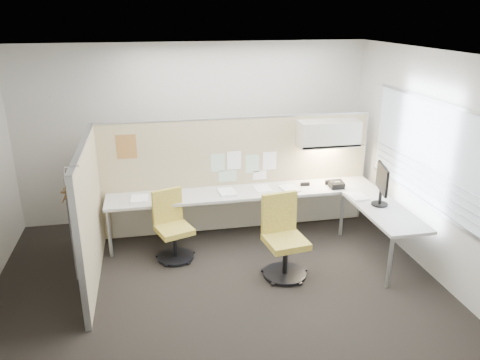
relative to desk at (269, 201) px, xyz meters
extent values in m
cube|color=black|center=(-0.93, -1.13, -0.61)|extent=(5.50, 4.50, 0.01)
cube|color=white|center=(-0.93, -1.13, 2.20)|extent=(5.50, 4.50, 0.01)
cube|color=beige|center=(-0.93, 1.12, 0.80)|extent=(5.50, 0.02, 2.80)
cube|color=beige|center=(-0.93, -3.38, 0.80)|extent=(5.50, 0.02, 2.80)
cube|color=beige|center=(1.82, -1.13, 0.80)|extent=(0.02, 4.50, 2.80)
cube|color=#909EA7|center=(1.79, -1.13, 0.95)|extent=(0.01, 2.80, 1.30)
cube|color=tan|center=(-0.38, 0.47, 0.27)|extent=(4.10, 0.06, 1.75)
cube|color=tan|center=(-2.43, -0.63, 0.27)|extent=(0.06, 2.20, 1.75)
cube|color=beige|center=(-0.33, 0.14, 0.11)|extent=(4.00, 0.60, 0.04)
cube|color=beige|center=(1.37, -0.89, 0.11)|extent=(0.60, 1.47, 0.04)
cube|color=beige|center=(-0.33, 0.41, -0.26)|extent=(3.90, 0.02, 0.64)
cylinder|color=#A5A8AA|center=(-2.28, -0.11, -0.26)|extent=(0.05, 0.05, 0.69)
cylinder|color=#A5A8AA|center=(1.12, -1.58, -0.26)|extent=(0.05, 0.05, 0.69)
cylinder|color=#A5A8AA|center=(1.12, -0.11, -0.26)|extent=(0.05, 0.05, 0.69)
cube|color=beige|center=(0.97, 0.26, 0.91)|extent=(0.90, 0.36, 0.38)
cube|color=#FFEABF|center=(0.97, 0.26, 0.70)|extent=(0.60, 0.06, 0.02)
cube|color=#8CBF8C|center=(-0.68, 0.44, 0.50)|extent=(0.21, 0.00, 0.28)
cube|color=white|center=(-0.43, 0.44, 0.52)|extent=(0.21, 0.00, 0.28)
cube|color=#8CBF8C|center=(-0.15, 0.44, 0.45)|extent=(0.21, 0.00, 0.28)
cube|color=white|center=(0.12, 0.44, 0.48)|extent=(0.21, 0.00, 0.28)
cube|color=#8CBF8C|center=(-0.53, 0.44, 0.28)|extent=(0.28, 0.00, 0.18)
cube|color=white|center=(-0.03, 0.44, 0.26)|extent=(0.21, 0.00, 0.14)
cube|color=orange|center=(-1.98, 0.44, 0.82)|extent=(0.28, 0.00, 0.35)
cylinder|color=black|center=(-1.41, -0.35, -0.57)|extent=(0.50, 0.50, 0.03)
cylinder|color=black|center=(-1.41, -0.35, -0.38)|extent=(0.06, 0.06, 0.38)
cube|color=#F5DE5B|center=(-1.41, -0.35, -0.16)|extent=(0.56, 0.56, 0.08)
cube|color=#F5DE5B|center=(-1.48, -0.15, 0.12)|extent=(0.42, 0.19, 0.48)
cylinder|color=black|center=(-0.05, -1.08, -0.57)|extent=(0.56, 0.56, 0.03)
cylinder|color=black|center=(-0.05, -1.08, -0.36)|extent=(0.06, 0.06, 0.43)
cube|color=#F5DE5B|center=(-0.05, -1.08, -0.11)|extent=(0.55, 0.55, 0.09)
cube|color=#F5DE5B|center=(-0.09, -0.84, 0.20)|extent=(0.47, 0.13, 0.53)
cylinder|color=black|center=(1.37, -0.73, 0.14)|extent=(0.22, 0.22, 0.02)
cylinder|color=black|center=(1.37, -0.73, 0.24)|extent=(0.04, 0.04, 0.20)
cube|color=black|center=(1.37, -0.73, 0.52)|extent=(0.16, 0.53, 0.36)
cube|color=black|center=(1.37, -0.73, 0.52)|extent=(0.12, 0.48, 0.31)
cube|color=black|center=(1.05, 0.01, 0.18)|extent=(0.20, 0.19, 0.12)
cylinder|color=black|center=(0.96, 0.03, 0.21)|extent=(0.04, 0.17, 0.04)
cube|color=black|center=(0.62, 0.19, 0.15)|extent=(0.14, 0.04, 0.05)
cube|color=black|center=(0.99, 0.17, 0.16)|extent=(0.11, 0.08, 0.06)
cube|color=silver|center=(-2.43, -1.47, 1.17)|extent=(0.14, 0.02, 0.02)
cylinder|color=silver|center=(-2.50, -1.47, 1.09)|extent=(0.02, 0.02, 0.14)
cube|color=#AD7F4C|center=(-2.50, -1.47, 0.96)|extent=(0.02, 0.38, 0.12)
cube|color=#AD7F4C|center=(-2.53, -1.44, 0.92)|extent=(0.02, 0.38, 0.12)
cube|color=#9A99A3|center=(-2.51, -1.52, 0.41)|extent=(0.01, 0.07, 0.95)
cube|color=white|center=(-1.85, 0.10, 0.15)|extent=(0.24, 0.31, 0.04)
cube|color=white|center=(-0.60, 0.09, 0.15)|extent=(0.25, 0.32, 0.04)
cube|color=white|center=(-0.05, 0.19, 0.13)|extent=(0.24, 0.31, 0.01)
cube|color=white|center=(0.34, 0.09, 0.14)|extent=(0.28, 0.33, 0.02)
cube|color=white|center=(1.20, -0.41, 0.14)|extent=(0.24, 0.31, 0.02)
camera|label=1|loc=(-1.66, -6.12, 2.64)|focal=35.00mm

